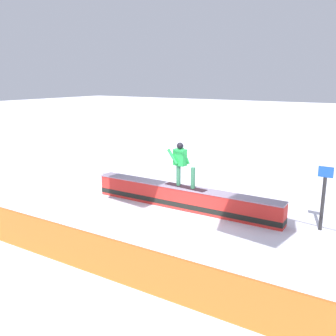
{
  "coord_description": "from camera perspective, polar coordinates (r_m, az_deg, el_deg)",
  "views": [
    {
      "loc": [
        -5.9,
        10.1,
        4.22
      ],
      "look_at": [
        -0.04,
        1.0,
        1.59
      ],
      "focal_mm": 39.62,
      "sensor_mm": 36.0,
      "label": 1
    }
  ],
  "objects": [
    {
      "name": "grind_box",
      "position": [
        12.33,
        2.38,
        -4.72
      ],
      "size": [
        6.7,
        0.69,
        0.75
      ],
      "color": "red",
      "rests_on": "ground_plane"
    },
    {
      "name": "ground_plane",
      "position": [
        12.44,
        2.36,
        -6.21
      ],
      "size": [
        120.0,
        120.0,
        0.0
      ],
      "primitive_type": "plane",
      "color": "white"
    },
    {
      "name": "safety_fence",
      "position": [
        8.81,
        -13.84,
        -11.95
      ],
      "size": [
        13.41,
        0.36,
        0.95
      ],
      "primitive_type": "cube",
      "rotation": [
        0.0,
        0.0,
        0.02
      ],
      "color": "orange",
      "rests_on": "ground_plane"
    },
    {
      "name": "trail_marker",
      "position": [
        11.28,
        22.78,
        -4.07
      ],
      "size": [
        0.4,
        0.1,
        1.86
      ],
      "color": "#262628",
      "rests_on": "ground_plane"
    },
    {
      "name": "snowboarder",
      "position": [
        12.06,
        2.12,
        0.8
      ],
      "size": [
        1.55,
        0.45,
        1.46
      ],
      "color": "black",
      "rests_on": "grind_box"
    }
  ]
}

